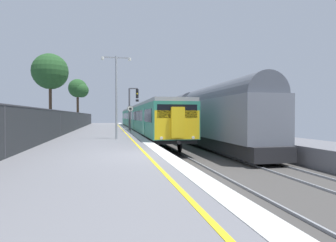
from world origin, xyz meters
name	(u,v)px	position (x,y,z in m)	size (l,w,h in m)	color
ground	(219,168)	(2.64, 0.00, -0.61)	(17.40, 110.00, 1.21)	slate
commuter_train_at_platform	(141,118)	(2.10, 24.67, 1.27)	(2.83, 39.78, 3.81)	#2D846B
freight_train_adjacent_track	(194,115)	(6.10, 14.89, 1.64)	(2.60, 27.17, 4.81)	#232326
signal_gantry	(132,104)	(0.64, 20.10, 2.89)	(1.10, 0.24, 4.60)	#47474C
speed_limit_sign	(130,115)	(0.25, 17.19, 1.64)	(0.59, 0.08, 2.56)	#59595B
platform_lamp_mid	(116,90)	(-1.33, 8.37, 3.29)	(2.00, 0.20, 5.56)	#93999E
platform_back_fence	(4,130)	(-5.45, 0.00, 1.03)	(0.07, 99.00, 1.98)	#282B2D
background_tree_left	(79,89)	(-6.38, 34.61, 5.67)	(3.11, 3.00, 7.26)	#473323
background_tree_centre	(50,72)	(-7.41, 18.08, 5.75)	(3.42, 3.42, 7.55)	#473323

